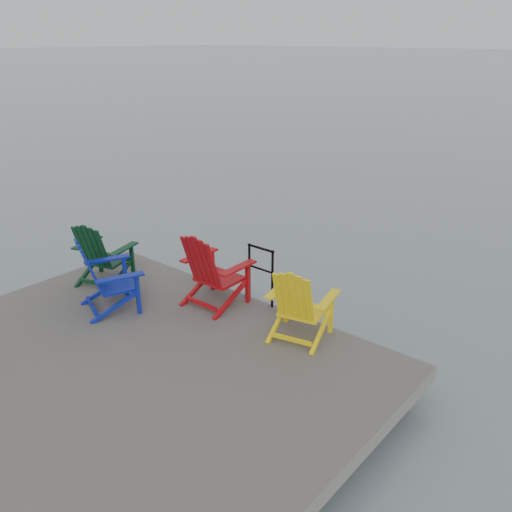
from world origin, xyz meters
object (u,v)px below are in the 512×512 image
Objects in this scene: chair_blue at (105,275)px; chair_red at (212,269)px; chair_yellow at (299,303)px; handrail at (261,270)px; chair_green at (101,252)px.

chair_red reaches higher than chair_blue.
chair_red is 1.10× the size of chair_yellow.
chair_yellow is (2.64, 1.11, -0.03)m from chair_blue.
handrail is at bearing 141.97° from chair_yellow.
chair_green is 0.92× the size of chair_red.
chair_green is 3.51m from chair_yellow.
chair_blue is 2.86m from chair_yellow.
handrail is at bearing 7.81° from chair_green.
chair_red is (1.08, 1.09, 0.02)m from chair_blue.
chair_yellow is at bearing -24.82° from handrail.
chair_red is at bearing 67.98° from chair_blue.
handrail is 2.25m from chair_blue.
chair_green is at bearing 171.14° from chair_blue.
handrail is 0.71m from chair_red.
chair_green is (-2.41, -1.09, -0.01)m from handrail.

